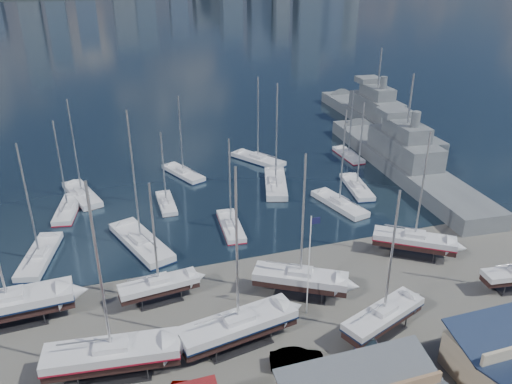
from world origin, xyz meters
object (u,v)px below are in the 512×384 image
object	(u,v)px
naval_ship_east	(402,162)
flagpole	(310,260)
naval_ship_west	(375,117)
sailboat_cradle_0	(9,304)

from	to	relation	value
naval_ship_east	flagpole	xyz separation A→B (m)	(-30.43, -30.25, 4.65)
naval_ship_east	naval_ship_west	bearing A→B (deg)	-16.16
flagpole	naval_ship_west	bearing A→B (deg)	54.35
naval_ship_west	flagpole	distance (m)	68.61
flagpole	sailboat_cradle_0	bearing A→B (deg)	165.10
flagpole	naval_ship_east	bearing A→B (deg)	44.83
naval_ship_west	flagpole	size ratio (longest dim) A/B	3.98
naval_ship_east	flagpole	distance (m)	43.15
naval_ship_east	naval_ship_west	xyz separation A→B (m)	(9.47, 25.38, -0.00)
naval_ship_east	sailboat_cradle_0	bearing A→B (deg)	115.53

